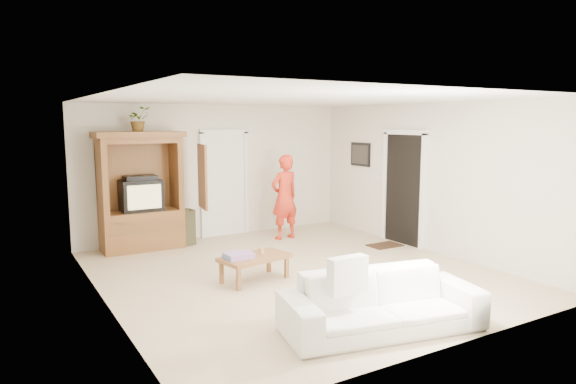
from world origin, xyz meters
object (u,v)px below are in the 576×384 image
Objects in this scene: coffee_table at (255,259)px; sofa at (382,302)px; man at (284,197)px; armoire at (142,199)px.

sofa is at bearing -90.87° from coffee_table.
sofa is (-1.33, -4.39, -0.50)m from man.
armoire reaches higher than coffee_table.
coffee_table is at bearing 43.91° from man.
sofa is at bearing 66.43° from man.
man reaches higher than coffee_table.
man reaches higher than sofa.
armoire is at bearing -19.74° from man.
armoire reaches higher than man.
man is 2.76m from coffee_table.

